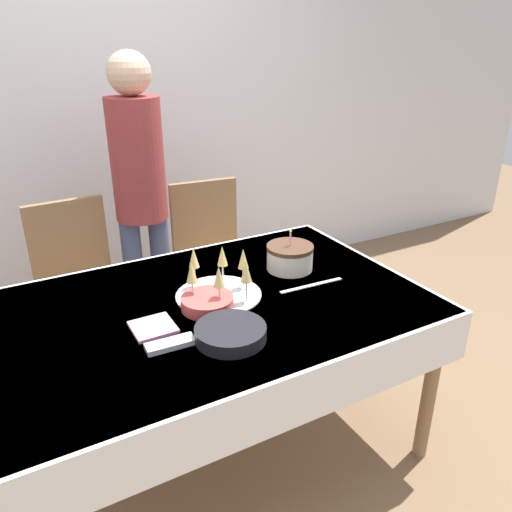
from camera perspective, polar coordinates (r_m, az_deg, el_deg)
name	(u,v)px	position (r m, az deg, el deg)	size (l,w,h in m)	color
ground_plane	(219,445)	(2.45, -4.20, -20.73)	(12.00, 12.00, 0.00)	brown
wall_back	(99,102)	(3.33, -17.53, 16.44)	(8.00, 0.05, 2.70)	silver
dining_table	(215,324)	(2.05, -4.74, -7.74)	(1.68, 1.11, 0.75)	white
dining_chair_far_left	(80,285)	(2.77, -19.48, -3.15)	(0.45, 0.45, 0.96)	olive
dining_chair_far_right	(212,257)	(2.95, -5.10, -0.08)	(0.46, 0.46, 0.96)	olive
birthday_cake	(290,257)	(2.25, 3.88, -0.14)	(0.21, 0.21, 0.19)	silver
champagne_tray	(219,279)	(2.01, -4.25, -2.59)	(0.35, 0.35, 0.18)	silver
plate_stack_main	(231,333)	(1.76, -2.93, -8.78)	(0.25, 0.25, 0.05)	black
plate_stack_dessert	(207,303)	(1.95, -5.58, -5.31)	(0.21, 0.21, 0.05)	#CC4C47
cake_knife	(311,285)	(2.13, 6.35, -3.36)	(0.30, 0.03, 0.00)	silver
fork_pile	(170,344)	(1.75, -9.76, -9.89)	(0.17, 0.07, 0.02)	silver
napkin_pile	(153,327)	(1.86, -11.68, -7.97)	(0.15, 0.15, 0.01)	pink
person_standing	(140,182)	(2.76, -13.17, 8.21)	(0.28, 0.28, 1.66)	#3F4C72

